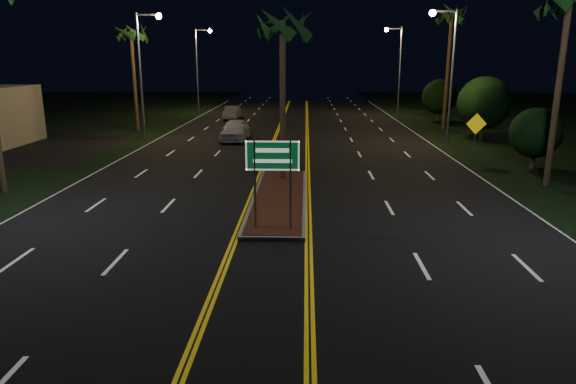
{
  "coord_description": "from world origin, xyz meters",
  "views": [
    {
      "loc": [
        1.09,
        -13.98,
        5.82
      ],
      "look_at": [
        0.58,
        1.08,
        1.9
      ],
      "focal_mm": 32.0,
      "sensor_mm": 36.0,
      "label": 1
    }
  ],
  "objects_px": {
    "streetlight_right_far": "(397,60)",
    "warning_sign": "(476,130)",
    "median_island": "(279,198)",
    "palm_right_far": "(452,16)",
    "highway_sign": "(273,164)",
    "streetlight_left_far": "(200,60)",
    "palm_right_near": "(570,2)",
    "shrub_far": "(439,97)",
    "streetlight_left_mid": "(145,61)",
    "car_far": "(232,112)",
    "palm_median": "(282,26)",
    "car_near": "(235,128)",
    "palm_left_far": "(131,34)",
    "streetlight_right_mid": "(447,61)",
    "shrub_near": "(536,133)",
    "shrub_mid": "(484,103)"
  },
  "relations": [
    {
      "from": "streetlight_right_mid",
      "to": "shrub_near",
      "type": "relative_size",
      "value": 2.73
    },
    {
      "from": "streetlight_right_mid",
      "to": "streetlight_right_far",
      "type": "height_order",
      "value": "same"
    },
    {
      "from": "shrub_far",
      "to": "palm_right_near",
      "type": "bearing_deg",
      "value": -92.86
    },
    {
      "from": "streetlight_left_far",
      "to": "shrub_mid",
      "type": "height_order",
      "value": "streetlight_left_far"
    },
    {
      "from": "highway_sign",
      "to": "warning_sign",
      "type": "xyz_separation_m",
      "value": [
        10.8,
        12.73,
        -0.53
      ]
    },
    {
      "from": "shrub_near",
      "to": "streetlight_left_mid",
      "type": "bearing_deg",
      "value": 157.48
    },
    {
      "from": "streetlight_right_mid",
      "to": "palm_median",
      "type": "height_order",
      "value": "streetlight_right_mid"
    },
    {
      "from": "palm_left_far",
      "to": "shrub_far",
      "type": "bearing_deg",
      "value": 16.74
    },
    {
      "from": "warning_sign",
      "to": "highway_sign",
      "type": "bearing_deg",
      "value": -136.24
    },
    {
      "from": "palm_right_near",
      "to": "car_far",
      "type": "xyz_separation_m",
      "value": [
        -18.75,
        27.07,
        -7.47
      ]
    },
    {
      "from": "palm_left_far",
      "to": "palm_right_near",
      "type": "xyz_separation_m",
      "value": [
        25.3,
        -18.0,
        0.47
      ]
    },
    {
      "from": "car_far",
      "to": "palm_median",
      "type": "bearing_deg",
      "value": -76.68
    },
    {
      "from": "shrub_far",
      "to": "palm_median",
      "type": "bearing_deg",
      "value": -118.42
    },
    {
      "from": "palm_right_far",
      "to": "warning_sign",
      "type": "bearing_deg",
      "value": -97.87
    },
    {
      "from": "highway_sign",
      "to": "streetlight_left_mid",
      "type": "distance_m",
      "value": 23.93
    },
    {
      "from": "car_near",
      "to": "highway_sign",
      "type": "bearing_deg",
      "value": -78.92
    },
    {
      "from": "streetlight_right_far",
      "to": "palm_left_far",
      "type": "height_order",
      "value": "streetlight_right_far"
    },
    {
      "from": "palm_median",
      "to": "palm_right_far",
      "type": "relative_size",
      "value": 0.81
    },
    {
      "from": "streetlight_right_mid",
      "to": "shrub_far",
      "type": "relative_size",
      "value": 2.27
    },
    {
      "from": "palm_right_near",
      "to": "shrub_far",
      "type": "height_order",
      "value": "palm_right_near"
    },
    {
      "from": "palm_median",
      "to": "shrub_far",
      "type": "relative_size",
      "value": 2.1
    },
    {
      "from": "car_near",
      "to": "car_far",
      "type": "bearing_deg",
      "value": 98.94
    },
    {
      "from": "median_island",
      "to": "highway_sign",
      "type": "height_order",
      "value": "highway_sign"
    },
    {
      "from": "highway_sign",
      "to": "shrub_far",
      "type": "height_order",
      "value": "shrub_far"
    },
    {
      "from": "streetlight_left_far",
      "to": "palm_right_far",
      "type": "xyz_separation_m",
      "value": [
        23.41,
        -14.0,
        3.49
      ]
    },
    {
      "from": "palm_right_near",
      "to": "car_near",
      "type": "height_order",
      "value": "palm_right_near"
    },
    {
      "from": "warning_sign",
      "to": "shrub_far",
      "type": "bearing_deg",
      "value": 75.74
    },
    {
      "from": "median_island",
      "to": "streetlight_right_far",
      "type": "bearing_deg",
      "value": 73.13
    },
    {
      "from": "median_island",
      "to": "car_near",
      "type": "bearing_deg",
      "value": 103.97
    },
    {
      "from": "shrub_mid",
      "to": "shrub_far",
      "type": "relative_size",
      "value": 1.17
    },
    {
      "from": "shrub_mid",
      "to": "shrub_far",
      "type": "distance_m",
      "value": 12.01
    },
    {
      "from": "highway_sign",
      "to": "streetlight_left_mid",
      "type": "xyz_separation_m",
      "value": [
        -10.61,
        21.2,
        3.25
      ]
    },
    {
      "from": "palm_right_far",
      "to": "shrub_mid",
      "type": "xyz_separation_m",
      "value": [
        1.2,
        -6.0,
        -6.42
      ]
    },
    {
      "from": "palm_median",
      "to": "palm_left_far",
      "type": "bearing_deg",
      "value": 126.18
    },
    {
      "from": "median_island",
      "to": "car_far",
      "type": "xyz_separation_m",
      "value": [
        -6.25,
        30.07,
        0.66
      ]
    },
    {
      "from": "median_island",
      "to": "palm_right_far",
      "type": "xyz_separation_m",
      "value": [
        12.8,
        23.0,
        9.06
      ]
    },
    {
      "from": "median_island",
      "to": "streetlight_left_far",
      "type": "bearing_deg",
      "value": 106.0
    },
    {
      "from": "shrub_near",
      "to": "warning_sign",
      "type": "height_order",
      "value": "shrub_near"
    },
    {
      "from": "streetlight_right_mid",
      "to": "streetlight_right_far",
      "type": "relative_size",
      "value": 1.0
    },
    {
      "from": "shrub_near",
      "to": "shrub_far",
      "type": "height_order",
      "value": "shrub_far"
    },
    {
      "from": "median_island",
      "to": "shrub_far",
      "type": "relative_size",
      "value": 2.59
    },
    {
      "from": "streetlight_right_mid",
      "to": "shrub_far",
      "type": "xyz_separation_m",
      "value": [
        3.19,
        14.0,
        -3.32
      ]
    },
    {
      "from": "streetlight_right_mid",
      "to": "palm_right_far",
      "type": "height_order",
      "value": "palm_right_far"
    },
    {
      "from": "palm_median",
      "to": "car_near",
      "type": "height_order",
      "value": "palm_median"
    },
    {
      "from": "palm_median",
      "to": "median_island",
      "type": "bearing_deg",
      "value": -90.0
    },
    {
      "from": "streetlight_right_far",
      "to": "car_far",
      "type": "bearing_deg",
      "value": -163.72
    },
    {
      "from": "median_island",
      "to": "shrub_mid",
      "type": "xyz_separation_m",
      "value": [
        14.0,
        17.0,
        2.64
      ]
    },
    {
      "from": "palm_median",
      "to": "shrub_far",
      "type": "xyz_separation_m",
      "value": [
        13.8,
        25.5,
        -4.94
      ]
    },
    {
      "from": "streetlight_right_far",
      "to": "warning_sign",
      "type": "distance_m",
      "value": 26.74
    },
    {
      "from": "median_island",
      "to": "shrub_mid",
      "type": "relative_size",
      "value": 2.22
    }
  ]
}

